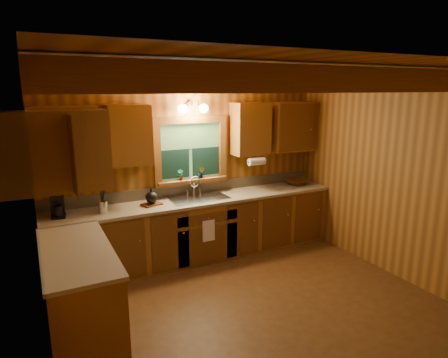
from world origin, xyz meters
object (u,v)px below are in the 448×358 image
coffee_maker (58,206)px  wicker_basket (297,182)px  sink (199,201)px  cutting_board (152,204)px

coffee_maker → wicker_basket: 3.62m
sink → wicker_basket: sink is taller
coffee_maker → wicker_basket: size_ratio=0.79×
sink → cutting_board: sink is taller
wicker_basket → coffee_maker: bearing=-179.9°
cutting_board → wicker_basket: size_ratio=0.71×
sink → cutting_board: 0.70m
coffee_maker → cutting_board: 1.17m
wicker_basket → sink: bearing=-178.9°
coffee_maker → wicker_basket: coffee_maker is taller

